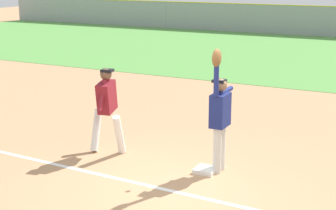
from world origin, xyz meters
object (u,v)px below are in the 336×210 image
object	(u,v)px
runner	(107,105)
parked_car_white	(207,16)
parked_car_green	(298,19)
baseball	(217,55)
fielder	(220,112)
first_base	(206,170)

from	to	relation	value
runner	parked_car_white	xyz separation A→B (m)	(-8.57, 24.37, -0.32)
parked_car_white	parked_car_green	xyz separation A→B (m)	(6.02, 0.04, 0.00)
baseball	parked_car_white	xyz separation A→B (m)	(-10.71, 23.93, -1.41)
parked_car_white	baseball	bearing A→B (deg)	-64.28
fielder	runner	bearing A→B (deg)	0.54
fielder	runner	xyz separation A→B (m)	(-2.37, -0.06, -0.12)
baseball	parked_car_white	bearing A→B (deg)	114.11
runner	fielder	bearing A→B (deg)	-10.00
baseball	first_base	bearing A→B (deg)	-84.47
first_base	baseball	distance (m)	2.11
parked_car_white	parked_car_green	bearing A→B (deg)	2.03
runner	parked_car_green	distance (m)	24.54
fielder	baseball	distance (m)	1.06
first_base	parked_car_green	bearing A→B (deg)	100.95
parked_car_white	parked_car_green	size ratio (longest dim) A/B	1.00
fielder	runner	world-z (taller)	fielder
baseball	parked_car_green	world-z (taller)	baseball
baseball	parked_car_white	world-z (taller)	baseball
fielder	parked_car_green	distance (m)	24.85
parked_car_green	baseball	bearing A→B (deg)	-80.39
first_base	fielder	bearing A→B (deg)	39.90
parked_car_white	first_base	bearing A→B (deg)	-64.64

